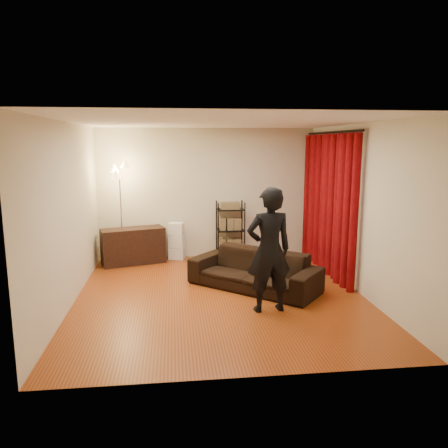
{
  "coord_description": "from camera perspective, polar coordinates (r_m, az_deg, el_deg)",
  "views": [
    {
      "loc": [
        -0.71,
        -6.6,
        2.39
      ],
      "look_at": [
        0.1,
        0.3,
        1.1
      ],
      "focal_mm": 35.0,
      "sensor_mm": 36.0,
      "label": 1
    }
  ],
  "objects": [
    {
      "name": "sofa",
      "position": [
        7.3,
        3.94,
        -6.02
      ],
      "size": [
        2.19,
        2.05,
        0.63
      ],
      "primitive_type": "imported",
      "rotation": [
        0.0,
        0.0,
        -0.71
      ],
      "color": "black",
      "rests_on": "ground"
    },
    {
      "name": "wall_back",
      "position": [
        9.18,
        -2.22,
        4.01
      ],
      "size": [
        5.0,
        0.0,
        5.0
      ],
      "primitive_type": "plane",
      "rotation": [
        1.57,
        0.0,
        0.0
      ],
      "color": "beige",
      "rests_on": "ground"
    },
    {
      "name": "ceiling",
      "position": [
        6.64,
        -0.57,
        13.2
      ],
      "size": [
        5.0,
        5.0,
        0.0
      ],
      "primitive_type": "plane",
      "rotation": [
        3.14,
        0.0,
        0.0
      ],
      "color": "white",
      "rests_on": "ground"
    },
    {
      "name": "curtain",
      "position": [
        8.3,
        13.38,
        2.52
      ],
      "size": [
        0.22,
        2.65,
        2.55
      ],
      "primitive_type": null,
      "color": "#700808",
      "rests_on": "ground"
    },
    {
      "name": "wall_left",
      "position": [
        6.85,
        -19.6,
        1.18
      ],
      "size": [
        0.0,
        5.0,
        5.0
      ],
      "primitive_type": "plane",
      "rotation": [
        1.57,
        0.0,
        1.57
      ],
      "color": "beige",
      "rests_on": "ground"
    },
    {
      "name": "person",
      "position": [
        6.22,
        5.9,
        -3.41
      ],
      "size": [
        0.7,
        0.51,
        1.8
      ],
      "primitive_type": "imported",
      "rotation": [
        0.0,
        0.0,
        3.26
      ],
      "color": "black",
      "rests_on": "ground"
    },
    {
      "name": "floor_lamp",
      "position": [
        8.8,
        -13.3,
        1.22
      ],
      "size": [
        0.48,
        0.48,
        2.02
      ],
      "primitive_type": null,
      "rotation": [
        0.0,
        0.0,
        -0.41
      ],
      "color": "silver",
      "rests_on": "ground"
    },
    {
      "name": "curtain_rod",
      "position": [
        8.24,
        13.91,
        11.54
      ],
      "size": [
        0.04,
        2.65,
        0.04
      ],
      "primitive_type": "cylinder",
      "rotation": [
        1.57,
        0.0,
        0.0
      ],
      "color": "black",
      "rests_on": "wall_right"
    },
    {
      "name": "wall_right",
      "position": [
        7.3,
        17.29,
        1.86
      ],
      "size": [
        0.0,
        5.0,
        5.0
      ],
      "primitive_type": "plane",
      "rotation": [
        1.57,
        0.0,
        -1.57
      ],
      "color": "beige",
      "rests_on": "ground"
    },
    {
      "name": "wall_front",
      "position": [
        4.29,
        3.04,
        -3.53
      ],
      "size": [
        5.0,
        0.0,
        5.0
      ],
      "primitive_type": "plane",
      "rotation": [
        -1.57,
        0.0,
        0.0
      ],
      "color": "beige",
      "rests_on": "ground"
    },
    {
      "name": "media_cabinet",
      "position": [
        8.95,
        -11.79,
        -2.82
      ],
      "size": [
        1.31,
        0.81,
        0.72
      ],
      "primitive_type": "cube",
      "rotation": [
        0.0,
        0.0,
        0.3
      ],
      "color": "black",
      "rests_on": "ground"
    },
    {
      "name": "floor",
      "position": [
        7.05,
        -0.53,
        -9.29
      ],
      "size": [
        5.0,
        5.0,
        0.0
      ],
      "primitive_type": "plane",
      "color": "#91401A",
      "rests_on": "ground"
    },
    {
      "name": "storage_boxes",
      "position": [
        9.13,
        -6.18,
        -2.21
      ],
      "size": [
        0.37,
        0.32,
        0.77
      ],
      "primitive_type": null,
      "rotation": [
        0.0,
        0.0,
        -0.26
      ],
      "color": "silver",
      "rests_on": "ground"
    },
    {
      "name": "wire_shelf",
      "position": [
        9.13,
        0.83,
        -0.78
      ],
      "size": [
        0.66,
        0.57,
        1.2
      ],
      "primitive_type": null,
      "rotation": [
        0.0,
        0.0,
        0.43
      ],
      "color": "black",
      "rests_on": "ground"
    }
  ]
}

